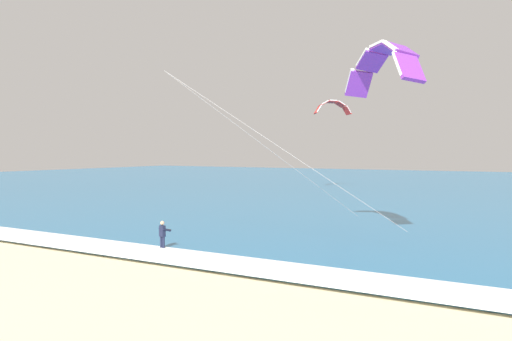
% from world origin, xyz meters
% --- Properties ---
extents(sea, '(200.00, 120.00, 0.20)m').
position_xyz_m(sea, '(0.00, 73.14, 0.10)').
color(sea, teal).
rests_on(sea, ground).
extents(surf_foam, '(200.00, 3.08, 0.04)m').
position_xyz_m(surf_foam, '(0.00, 14.14, 0.22)').
color(surf_foam, white).
rests_on(surf_foam, sea).
extents(surfboard, '(0.77, 1.47, 0.09)m').
position_xyz_m(surfboard, '(0.59, 15.41, 0.03)').
color(surfboard, '#E04C38').
rests_on(surfboard, ground).
extents(kitesurfer, '(0.60, 0.60, 1.69)m').
position_xyz_m(kitesurfer, '(0.60, 15.43, 0.94)').
color(kitesurfer, '#191E38').
rests_on(kitesurfer, ground).
extents(kite_primary, '(12.53, 11.31, 10.53)m').
position_xyz_m(kite_primary, '(10.04, 23.87, 10.58)').
color(kite_primary, purple).
extents(kite_distant, '(4.03, 4.79, 1.95)m').
position_xyz_m(kite_distant, '(-6.39, 57.82, 11.41)').
color(kite_distant, red).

